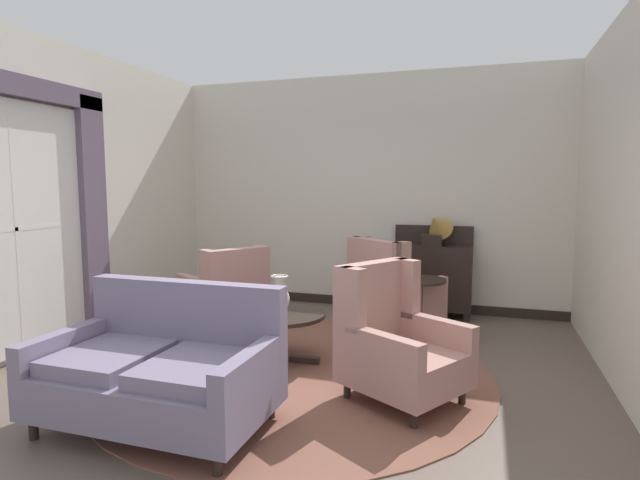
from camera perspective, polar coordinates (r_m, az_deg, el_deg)
ground at (r=4.31m, az=-4.47°, el=-16.09°), size 8.22×8.22×0.00m
wall_back at (r=6.79m, az=5.03°, el=5.38°), size 5.38×0.08×3.08m
wall_left at (r=6.17m, az=-24.28°, el=4.78°), size 0.08×4.11×3.08m
wall_right at (r=4.68m, az=31.40°, el=4.14°), size 0.08×4.11×3.08m
baseboard_back at (r=6.92m, az=4.81°, el=-6.97°), size 5.22×0.03×0.12m
area_rug at (r=4.57m, az=-2.98°, el=-14.69°), size 3.43×3.43×0.01m
window_with_curtains at (r=5.36m, az=-31.20°, el=2.76°), size 0.12×2.17×2.63m
coffee_table at (r=4.72m, az=-4.38°, el=-9.31°), size 0.81×0.81×0.47m
porcelain_vase at (r=4.61m, az=-4.59°, el=-6.47°), size 0.18×0.18×0.36m
settee at (r=3.69m, az=-17.59°, el=-13.80°), size 1.54×0.91×0.94m
armchair_back_corner at (r=5.70m, az=-10.61°, el=-6.21°), size 1.11×1.06×0.97m
armchair_foreground_right at (r=5.61m, az=7.93°, el=-6.04°), size 1.11×1.11×1.07m
armchair_beside_settee at (r=3.96m, az=8.54°, el=-11.44°), size 1.06×1.04×1.03m
side_table at (r=5.43m, az=11.24°, el=-7.05°), size 0.53×0.53×0.66m
sideboard at (r=6.45m, az=12.53°, el=-3.97°), size 0.97×0.34×1.13m
gramophone at (r=6.28m, az=13.00°, el=1.40°), size 0.43×0.49×0.49m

